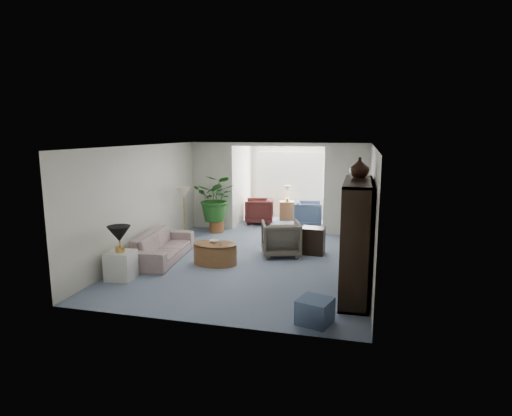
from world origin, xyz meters
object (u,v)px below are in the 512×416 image
(sofa, at_px, (162,246))
(ottoman, at_px, (315,311))
(coffee_cup, at_px, (220,243))
(sunroom_table, at_px, (287,211))
(end_table, at_px, (121,265))
(sunroom_chair_blue, at_px, (308,214))
(side_table_dark, at_px, (313,241))
(cabinet_urn, at_px, (360,167))
(framed_picture, at_px, (371,189))
(entertainment_cabinet, at_px, (356,239))
(coffee_bowl, at_px, (214,241))
(coffee_table, at_px, (215,254))
(table_lamp, at_px, (119,234))
(floor_lamp, at_px, (183,193))
(sunroom_chair_maroon, at_px, (259,211))
(wingback_chair, at_px, (281,238))
(plant_pot, at_px, (217,226))

(sofa, height_order, ottoman, sofa)
(coffee_cup, distance_m, sunroom_table, 5.09)
(end_table, height_order, coffee_cup, end_table)
(sunroom_chair_blue, height_order, sunroom_table, sunroom_chair_blue)
(side_table_dark, xyz_separation_m, cabinet_urn, (0.98, -1.80, 1.86))
(framed_picture, height_order, sofa, framed_picture)
(entertainment_cabinet, bearing_deg, sunroom_chair_blue, 105.70)
(framed_picture, bearing_deg, ottoman, -107.45)
(sofa, height_order, cabinet_urn, cabinet_urn)
(sofa, height_order, coffee_bowl, sofa)
(ottoman, bearing_deg, side_table_dark, 96.86)
(coffee_bowl, relative_size, coffee_cup, 2.16)
(ottoman, xyz_separation_m, sunroom_table, (-1.67, 7.27, 0.11))
(coffee_table, height_order, sunroom_chair_blue, sunroom_chair_blue)
(table_lamp, relative_size, entertainment_cabinet, 0.22)
(floor_lamp, distance_m, entertainment_cabinet, 5.21)
(sofa, bearing_deg, sunroom_chair_maroon, -21.64)
(end_table, relative_size, wingback_chair, 0.62)
(wingback_chair, bearing_deg, ottoman, 92.14)
(entertainment_cabinet, bearing_deg, coffee_table, 160.70)
(wingback_chair, xyz_separation_m, side_table_dark, (0.70, 0.30, -0.08))
(framed_picture, bearing_deg, plant_pot, 146.99)
(entertainment_cabinet, bearing_deg, sunroom_table, 110.37)
(sunroom_chair_maroon, distance_m, sunroom_table, 1.06)
(coffee_cup, height_order, sunroom_chair_blue, sunroom_chair_blue)
(side_table_dark, height_order, ottoman, side_table_dark)
(coffee_bowl, bearing_deg, sunroom_chair_blue, 69.92)
(end_table, xyz_separation_m, ottoman, (3.81, -1.00, -0.09))
(plant_pot, bearing_deg, wingback_chair, -39.88)
(coffee_table, xyz_separation_m, coffee_bowl, (-0.05, 0.10, 0.25))
(end_table, distance_m, plant_pot, 4.15)
(table_lamp, height_order, sunroom_chair_maroon, table_lamp)
(sofa, distance_m, end_table, 1.37)
(coffee_table, distance_m, ottoman, 3.32)
(plant_pot, bearing_deg, cabinet_urn, -40.76)
(coffee_cup, bearing_deg, sunroom_chair_maroon, 92.66)
(sofa, bearing_deg, coffee_table, -97.28)
(floor_lamp, xyz_separation_m, coffee_cup, (1.62, -1.87, -0.76))
(entertainment_cabinet, bearing_deg, wingback_chair, 129.94)
(floor_lamp, bearing_deg, side_table_dark, -8.12)
(coffee_table, distance_m, cabinet_urn, 3.54)
(coffee_cup, height_order, sunroom_chair_maroon, sunroom_chair_maroon)
(wingback_chair, distance_m, cabinet_urn, 2.87)
(coffee_bowl, height_order, sunroom_chair_maroon, sunroom_chair_maroon)
(sunroom_chair_blue, bearing_deg, coffee_table, 151.60)
(table_lamp, distance_m, wingback_chair, 3.56)
(coffee_cup, xyz_separation_m, wingback_chair, (1.09, 1.08, -0.10))
(plant_pot, relative_size, sunroom_chair_maroon, 0.48)
(sunroom_chair_blue, bearing_deg, sunroom_table, 35.63)
(wingback_chair, bearing_deg, sofa, 4.13)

